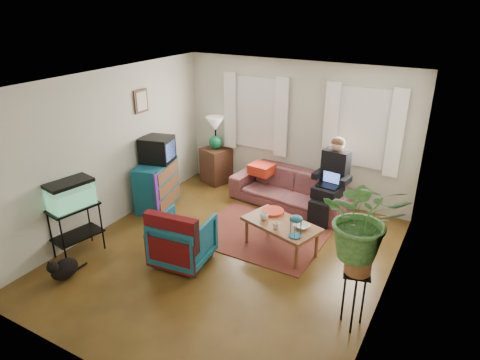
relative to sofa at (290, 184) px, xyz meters
The scene contains 31 objects.
floor 2.10m from the sofa, 93.99° to the right, with size 4.50×5.00×0.01m, color #4F2B14.
ceiling 2.99m from the sofa, 93.99° to the right, with size 4.50×5.00×0.01m, color white.
wall_back 0.99m from the sofa, 107.64° to the left, with size 4.50×0.01×2.60m, color silver.
wall_front 4.63m from the sofa, 91.80° to the right, with size 4.50×0.01×2.60m, color silver.
wall_left 3.27m from the sofa, 139.42° to the right, with size 0.01×5.00×2.60m, color silver.
wall_right 3.06m from the sofa, 44.22° to the right, with size 0.01×5.00×2.60m, color silver.
window_left 1.52m from the sofa, 155.49° to the left, with size 1.08×0.04×1.38m, color white.
window_right 1.63m from the sofa, 21.23° to the left, with size 1.08×0.04×1.38m, color white.
curtains_left 1.50m from the sofa, 159.64° to the left, with size 1.36×0.06×1.50m, color white.
curtains_right 1.61m from the sofa, 17.55° to the left, with size 1.36×0.06×1.50m, color white.
picture_frame 3.05m from the sofa, 153.03° to the right, with size 0.04×0.32×0.40m, color #3D2616.
area_rug 1.32m from the sofa, 88.56° to the right, with size 2.00×1.60×0.01m, color brown.
sofa is the anchor object (origin of this frame).
seated_person 0.83m from the sofa, ahead, with size 0.55×0.68×1.32m, color black, non-canonical shape.
side_table 1.81m from the sofa, behind, with size 0.51×0.51×0.74m, color #3D2117.
table_lamp 1.92m from the sofa, behind, with size 0.38×0.38×0.67m, color white, non-canonical shape.
dresser 2.47m from the sofa, 149.83° to the right, with size 0.48×0.96×0.86m, color #126270.
crt_tv 2.51m from the sofa, 151.87° to the right, with size 0.53×0.48×0.46m, color black.
aquarium_stand 3.76m from the sofa, 124.75° to the right, with size 0.40×0.71×0.79m, color black.
aquarium 3.80m from the sofa, 124.75° to the right, with size 0.35×0.65×0.42m, color #7FD899.
black_cat 4.07m from the sofa, 116.62° to the right, with size 0.27×0.42×0.36m, color black.
armchair 2.56m from the sofa, 104.32° to the right, with size 0.77×0.72×0.79m, color #126F70.
serape_throw 2.85m from the sofa, 102.13° to the right, with size 0.80×0.18×0.65m, color #9E0A0A.
coffee_table 1.59m from the sofa, 71.91° to the right, with size 1.14×0.62×0.47m, color brown.
cup_a 1.54m from the sofa, 82.11° to the right, with size 0.13×0.13×0.10m, color white.
cup_b 1.77m from the sofa, 73.98° to the right, with size 0.10×0.10×0.10m, color beige.
bowl 1.70m from the sofa, 61.22° to the right, with size 0.22×0.22×0.06m, color white.
snack_tray 1.29m from the sofa, 79.41° to the right, with size 0.35×0.35×0.04m, color #B21414.
birdcage 1.96m from the sofa, 64.95° to the right, with size 0.19×0.19×0.33m, color #115B6B, non-canonical shape.
plant_stand 3.23m from the sofa, 53.74° to the right, with size 0.32×0.32×0.77m, color black.
potted_plant 3.34m from the sofa, 53.74° to the right, with size 0.88×0.76×0.97m, color #599947.
Camera 1 is at (2.87, -4.70, 3.62)m, focal length 32.00 mm.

